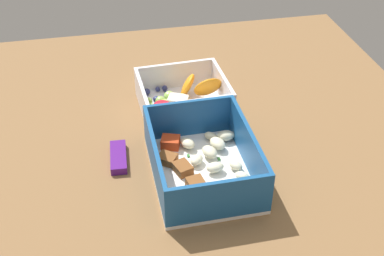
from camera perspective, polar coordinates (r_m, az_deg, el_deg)
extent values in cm
cube|color=brown|center=(83.78, 0.79, -0.90)|extent=(80.00, 80.00, 2.00)
cube|color=white|center=(74.63, 1.19, -5.12)|extent=(19.60, 14.62, 0.60)
cube|color=#19518C|center=(65.59, 3.11, -8.17)|extent=(0.76, 14.41, 6.37)
cube|color=#19518C|center=(79.68, -0.32, 1.15)|extent=(0.76, 14.41, 6.37)
cube|color=#19518C|center=(71.42, -4.19, -3.79)|extent=(18.25, 0.81, 6.37)
cube|color=#19518C|center=(73.94, 6.44, -2.32)|extent=(18.25, 0.81, 6.37)
ellipsoid|color=beige|center=(71.55, 3.98, -6.26)|extent=(2.05, 2.51, 1.10)
ellipsoid|color=beige|center=(78.03, 2.92, -1.74)|extent=(3.51, 3.05, 1.47)
ellipsoid|color=beige|center=(75.14, 0.53, -3.62)|extent=(2.96, 2.86, 1.21)
ellipsoid|color=beige|center=(78.13, -0.51, -1.73)|extent=(3.22, 2.90, 1.33)
ellipsoid|color=beige|center=(79.94, 2.11, -0.91)|extent=(2.57, 2.54, 1.06)
ellipsoid|color=beige|center=(69.61, 4.97, -7.59)|extent=(2.93, 3.31, 1.38)
ellipsoid|color=beige|center=(76.43, 2.27, -2.68)|extent=(3.42, 2.91, 1.45)
ellipsoid|color=beige|center=(69.31, 2.70, -7.99)|extent=(2.38, 1.94, 1.04)
ellipsoid|color=beige|center=(73.75, 2.49, -4.48)|extent=(2.17, 2.87, 1.34)
ellipsoid|color=beige|center=(72.96, 5.70, -5.40)|extent=(2.49, 2.58, 1.06)
ellipsoid|color=beige|center=(74.59, 4.98, -4.21)|extent=(2.70, 2.58, 1.11)
ellipsoid|color=beige|center=(79.70, 3.82, -0.86)|extent=(2.04, 2.92, 1.46)
cube|color=brown|center=(73.96, -1.07, -4.57)|extent=(3.36, 3.03, 1.35)
cube|color=#AD5B1E|center=(68.51, -0.83, -8.46)|extent=(3.05, 2.87, 1.67)
cube|color=red|center=(78.52, -2.45, -1.63)|extent=(3.12, 3.41, 1.66)
cube|color=brown|center=(70.91, 0.59, -6.66)|extent=(3.83, 2.92, 1.49)
cube|color=brown|center=(75.78, -2.82, -3.50)|extent=(3.43, 3.53, 1.23)
cube|color=#387A33|center=(76.57, 3.08, -3.51)|extent=(0.60, 0.40, 0.20)
cube|color=#387A33|center=(71.75, 5.00, -6.92)|extent=(0.60, 0.40, 0.20)
cube|color=#387A33|center=(77.03, -0.42, -3.16)|extent=(0.60, 0.40, 0.20)
cube|color=white|center=(88.79, -0.99, 2.53)|extent=(13.82, 15.49, 0.60)
cube|color=white|center=(82.23, 0.01, 1.76)|extent=(1.33, 14.87, 4.84)
cube|color=white|center=(92.51, -1.92, 6.02)|extent=(1.33, 14.87, 4.84)
cube|color=white|center=(86.21, -5.63, 3.37)|extent=(11.92, 1.19, 4.84)
cube|color=white|center=(88.95, 3.47, 4.62)|extent=(11.92, 1.19, 4.84)
ellipsoid|color=orange|center=(88.40, 1.80, 4.65)|extent=(4.38, 5.60, 5.15)
ellipsoid|color=orange|center=(89.35, -0.56, 4.86)|extent=(5.40, 4.73, 4.66)
cube|color=#F4EACC|center=(86.50, 0.89, 2.47)|extent=(3.16, 3.58, 1.78)
cube|color=#F4EACC|center=(87.41, -1.57, 2.96)|extent=(3.65, 4.10, 2.03)
sphere|color=#9ECC60|center=(86.98, -2.96, 2.70)|extent=(1.95, 1.95, 1.95)
sphere|color=#9ECC60|center=(86.44, -4.58, 2.26)|extent=(1.64, 1.64, 1.64)
sphere|color=#9ECC60|center=(89.08, -2.60, 3.60)|extent=(1.94, 1.94, 1.94)
sphere|color=#9ECC60|center=(88.42, -4.94, 3.02)|extent=(1.42, 1.42, 1.42)
sphere|color=#9ECC60|center=(88.06, -3.60, 3.07)|extent=(1.76, 1.76, 1.76)
cone|color=red|center=(85.40, -3.41, 2.07)|extent=(2.75, 2.75, 2.20)
sphere|color=navy|center=(91.35, -5.10, 4.11)|extent=(1.16, 1.16, 1.16)
sphere|color=navy|center=(90.91, -2.84, 3.97)|extent=(0.97, 0.97, 0.97)
sphere|color=navy|center=(92.27, -3.11, 4.51)|extent=(1.02, 1.02, 1.02)
sphere|color=navy|center=(92.18, -3.90, 4.41)|extent=(0.91, 0.91, 0.91)
sphere|color=navy|center=(89.14, -4.08, 3.26)|extent=(1.15, 1.15, 1.15)
cube|color=#51197A|center=(77.76, -8.33, -3.28)|extent=(7.13, 2.81, 1.20)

